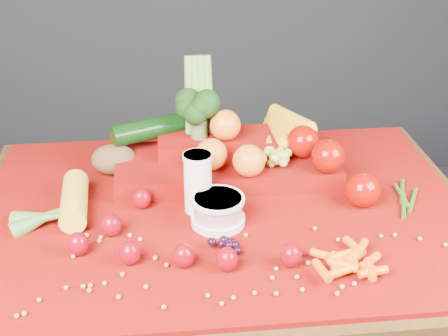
{
  "coord_description": "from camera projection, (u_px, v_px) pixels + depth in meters",
  "views": [
    {
      "loc": [
        -0.13,
        -1.15,
        1.48
      ],
      "look_at": [
        0.0,
        0.02,
        0.85
      ],
      "focal_mm": 50.0,
      "sensor_mm": 36.0,
      "label": 1
    }
  ],
  "objects": [
    {
      "name": "milk_glass",
      "position": [
        198.0,
        181.0,
        1.32
      ],
      "size": [
        0.06,
        0.06,
        0.13
      ],
      "rotation": [
        0.0,
        0.0,
        0.06
      ],
      "color": "silver",
      "rests_on": "red_cloth"
    },
    {
      "name": "soybean_scatter",
      "position": [
        236.0,
        261.0,
        1.18
      ],
      "size": [
        0.84,
        0.24,
        0.01
      ],
      "primitive_type": null,
      "color": "#AC794A",
      "rests_on": "red_cloth"
    },
    {
      "name": "dark_grape_cluster",
      "position": [
        224.0,
        245.0,
        1.21
      ],
      "size": [
        0.06,
        0.05,
        0.03
      ],
      "primitive_type": null,
      "color": "black",
      "rests_on": "red_cloth"
    },
    {
      "name": "strawberry_scatter",
      "position": [
        164.0,
        239.0,
        1.21
      ],
      "size": [
        0.44,
        0.28,
        0.05
      ],
      "color": "maroon",
      "rests_on": "red_cloth"
    },
    {
      "name": "corn_ear",
      "position": [
        54.0,
        212.0,
        1.3
      ],
      "size": [
        0.19,
        0.24,
        0.06
      ],
      "rotation": [
        0.0,
        0.0,
        1.63
      ],
      "color": "#EFB444",
      "rests_on": "red_cloth"
    },
    {
      "name": "red_cloth",
      "position": [
        225.0,
        210.0,
        1.36
      ],
      "size": [
        1.05,
        0.75,
        0.01
      ],
      "primitive_type": "cube",
      "color": "#760D03",
      "rests_on": "table"
    },
    {
      "name": "yogurt_bowl",
      "position": [
        218.0,
        209.0,
        1.29
      ],
      "size": [
        0.11,
        0.11,
        0.06
      ],
      "rotation": [
        0.0,
        0.0,
        0.34
      ],
      "color": "silver",
      "rests_on": "red_cloth"
    },
    {
      "name": "potato",
      "position": [
        114.0,
        159.0,
        1.48
      ],
      "size": [
        0.11,
        0.08,
        0.07
      ],
      "primitive_type": "ellipsoid",
      "color": "#4F361A",
      "rests_on": "red_cloth"
    },
    {
      "name": "green_bean_pile",
      "position": [
        404.0,
        198.0,
        1.39
      ],
      "size": [
        0.14,
        0.12,
        0.01
      ],
      "primitive_type": null,
      "color": "#275A14",
      "rests_on": "red_cloth"
    },
    {
      "name": "table",
      "position": [
        225.0,
        248.0,
        1.41
      ],
      "size": [
        1.1,
        0.8,
        0.75
      ],
      "color": "#331A0B",
      "rests_on": "ground"
    },
    {
      "name": "produce_mound",
      "position": [
        236.0,
        151.0,
        1.47
      ],
      "size": [
        0.59,
        0.37,
        0.27
      ],
      "color": "#760D03",
      "rests_on": "red_cloth"
    },
    {
      "name": "baby_carrot_pile",
      "position": [
        343.0,
        260.0,
        1.17
      ],
      "size": [
        0.17,
        0.17,
        0.03
      ],
      "primitive_type": null,
      "color": "#F15C08",
      "rests_on": "red_cloth"
    }
  ]
}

